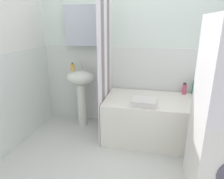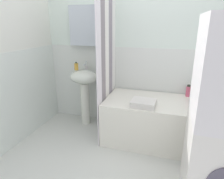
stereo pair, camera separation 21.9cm
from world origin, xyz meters
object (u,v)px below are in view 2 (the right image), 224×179
(sink, at_px, (84,85))
(soap_dispenser, at_px, (76,67))
(bathtub, at_px, (161,122))
(conditioner_bottle, at_px, (188,91))
(lotion_bottle, at_px, (215,92))
(body_wash_bottle, at_px, (206,91))
(towel_folded, at_px, (144,103))
(shampoo_bottle, at_px, (199,90))

(sink, xyz_separation_m, soap_dispenser, (-0.11, -0.01, 0.28))
(bathtub, height_order, conditioner_bottle, conditioner_bottle)
(lotion_bottle, bearing_deg, body_wash_bottle, -176.68)
(towel_folded, bearing_deg, soap_dispenser, 159.59)
(shampoo_bottle, bearing_deg, towel_folded, -140.64)
(body_wash_bottle, bearing_deg, lotion_bottle, 3.32)
(soap_dispenser, height_order, towel_folded, soap_dispenser)
(sink, relative_size, towel_folded, 3.00)
(soap_dispenser, xyz_separation_m, body_wash_bottle, (1.82, 0.12, -0.25))
(bathtub, xyz_separation_m, lotion_bottle, (0.64, 0.30, 0.38))
(sink, xyz_separation_m, conditioner_bottle, (1.49, 0.11, 0.02))
(bathtub, bearing_deg, shampoo_bottle, 35.76)
(soap_dispenser, distance_m, bathtub, 1.45)
(lotion_bottle, distance_m, conditioner_bottle, 0.33)
(soap_dispenser, height_order, lotion_bottle, soap_dispenser)
(soap_dispenser, relative_size, conditioner_bottle, 0.76)
(conditioner_bottle, bearing_deg, lotion_bottle, 1.33)
(body_wash_bottle, relative_size, towel_folded, 0.69)
(sink, height_order, towel_folded, sink)
(sink, xyz_separation_m, towel_folded, (0.96, -0.41, -0.02))
(bathtub, xyz_separation_m, shampoo_bottle, (0.45, 0.32, 0.39))
(shampoo_bottle, bearing_deg, bathtub, -144.24)
(body_wash_bottle, distance_m, towel_folded, 0.91)
(body_wash_bottle, bearing_deg, sink, -176.21)
(body_wash_bottle, relative_size, shampoo_bottle, 0.97)
(sink, distance_m, lotion_bottle, 1.83)
(sink, xyz_separation_m, bathtub, (1.18, -0.18, -0.35))
(soap_dispenser, bearing_deg, sink, 4.47)
(sink, xyz_separation_m, shampoo_bottle, (1.63, 0.14, 0.04))
(lotion_bottle, relative_size, conditioner_bottle, 1.16)
(sink, distance_m, conditioner_bottle, 1.49)
(body_wash_bottle, bearing_deg, towel_folded, -145.13)
(body_wash_bottle, bearing_deg, soap_dispenser, -176.17)
(bathtub, relative_size, lotion_bottle, 7.78)
(body_wash_bottle, relative_size, conditioner_bottle, 1.21)
(bathtub, bearing_deg, conditioner_bottle, 43.71)
(towel_folded, bearing_deg, conditioner_bottle, 44.55)
(sink, relative_size, bathtub, 0.58)
(body_wash_bottle, distance_m, conditioner_bottle, 0.22)
(sink, bearing_deg, body_wash_bottle, 3.79)
(conditioner_bottle, relative_size, towel_folded, 0.57)
(bathtub, relative_size, towel_folded, 5.15)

